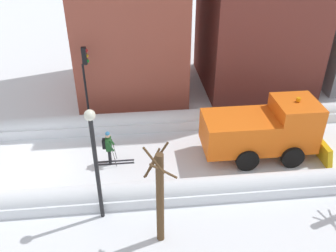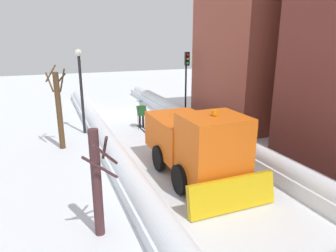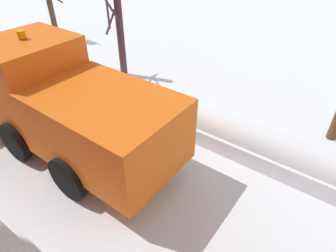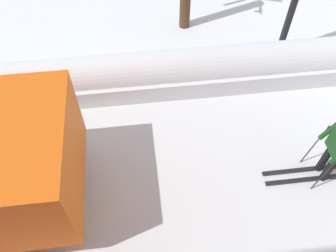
% 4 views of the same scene
% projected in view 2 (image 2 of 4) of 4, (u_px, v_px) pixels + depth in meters
% --- Properties ---
extents(ground_plane, '(80.00, 80.00, 0.00)m').
position_uv_depth(ground_plane, '(185.00, 163.00, 13.78)').
color(ground_plane, white).
extents(snowbank_left, '(1.10, 36.00, 1.00)m').
position_uv_depth(snowbank_left, '(239.00, 146.00, 14.71)').
color(snowbank_left, white).
rests_on(snowbank_left, ground).
extents(snowbank_right, '(1.10, 36.00, 0.92)m').
position_uv_depth(snowbank_right, '(122.00, 165.00, 12.63)').
color(snowbank_right, white).
rests_on(snowbank_right, ground).
extents(building_brick_near, '(8.25, 6.55, 11.27)m').
position_uv_depth(building_brick_near, '(271.00, 36.00, 19.56)').
color(building_brick_near, brown).
rests_on(building_brick_near, ground).
extents(plow_truck, '(3.20, 5.98, 3.12)m').
position_uv_depth(plow_truck, '(195.00, 142.00, 12.12)').
color(plow_truck, orange).
rests_on(plow_truck, ground).
extents(skier, '(0.62, 1.80, 1.81)m').
position_uv_depth(skier, '(141.00, 113.00, 19.00)').
color(skier, black).
rests_on(skier, ground).
extents(traffic_light_pole, '(0.28, 0.42, 4.61)m').
position_uv_depth(traffic_light_pole, '(187.00, 73.00, 20.69)').
color(traffic_light_pole, black).
rests_on(traffic_light_pole, ground).
extents(street_lamp, '(0.40, 0.40, 4.92)m').
position_uv_depth(street_lamp, '(81.00, 81.00, 17.32)').
color(street_lamp, black).
rests_on(street_lamp, ground).
extents(bare_tree_near, '(1.00, 1.12, 4.25)m').
position_uv_depth(bare_tree_near, '(59.00, 109.00, 15.13)').
color(bare_tree_near, '#513822').
rests_on(bare_tree_near, ground).
extents(bare_tree_mid, '(1.06, 1.14, 3.19)m').
position_uv_depth(bare_tree_mid, '(97.00, 182.00, 8.37)').
color(bare_tree_mid, '#4A2B2C').
rests_on(bare_tree_mid, ground).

